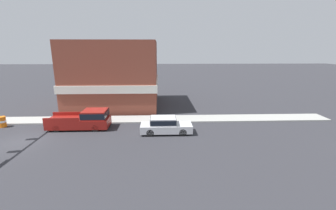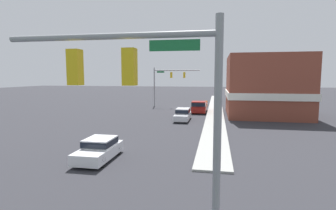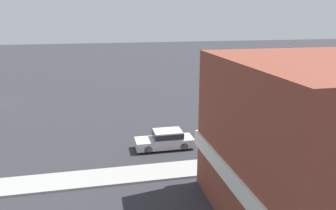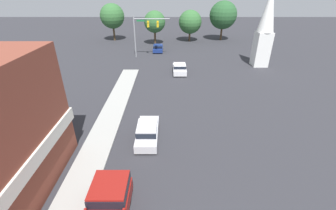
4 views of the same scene
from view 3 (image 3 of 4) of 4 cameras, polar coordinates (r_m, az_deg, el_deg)
ground_plane at (r=32.67m, az=20.31°, el=-4.19°), size 200.00×200.00×0.00m
sidewalk_curb at (r=28.37m, az=26.44°, el=-7.74°), size 2.40×60.00×0.14m
near_signal_assembly at (r=35.29m, az=22.33°, el=5.88°), size 8.53×0.49×7.20m
car_lead at (r=26.46m, az=-0.42°, el=-5.97°), size 1.76×4.65×1.52m
pickup_truck_parked at (r=27.60m, az=16.27°, el=-5.44°), size 2.14×5.76×1.83m
corner_brick_building at (r=18.56m, az=27.21°, el=-6.38°), size 10.76×11.46×8.49m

